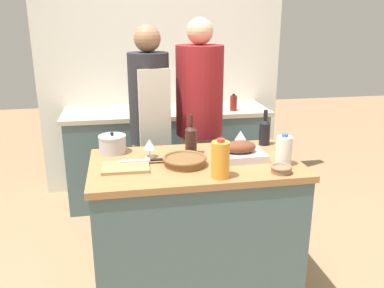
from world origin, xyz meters
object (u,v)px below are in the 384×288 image
object	(u,v)px
cutting_board	(126,167)
juice_jug	(220,160)
stock_pot	(113,144)
person_cook_guest	(199,119)
condiment_bottle_extra	(147,99)
wine_bottle_green	(191,139)
wicker_basket	(185,160)
wine_glass_left	(149,145)
wine_glass_right	(241,136)
mixing_bowl	(281,169)
milk_jug	(284,151)
roasting_pan	(240,152)
condiment_bottle_tall	(233,103)
wine_bottle_dark	(265,131)
condiment_bottle_short	(146,102)
knife_chef	(146,160)
person_cook_aproned	(150,125)

from	to	relation	value
cutting_board	juice_jug	xyz separation A→B (m)	(0.51, -0.23, 0.10)
stock_pot	person_cook_guest	distance (m)	0.86
condiment_bottle_extra	wine_bottle_green	bearing A→B (deg)	-82.93
stock_pot	wine_bottle_green	xyz separation A→B (m)	(0.50, -0.12, 0.04)
juice_jug	condiment_bottle_extra	xyz separation A→B (m)	(-0.27, 1.86, -0.02)
wicker_basket	wine_bottle_green	bearing A→B (deg)	68.97
juice_jug	wine_glass_left	xyz separation A→B (m)	(-0.36, 0.41, -0.02)
wine_glass_left	wine_glass_right	world-z (taller)	wine_glass_left
mixing_bowl	milk_jug	bearing A→B (deg)	63.48
roasting_pan	mixing_bowl	size ratio (longest dim) A/B	2.53
cutting_board	milk_jug	bearing A→B (deg)	-6.17
condiment_bottle_tall	condiment_bottle_extra	bearing A→B (deg)	159.90
wine_bottle_dark	condiment_bottle_extra	bearing A→B (deg)	118.27
wine_bottle_dark	wine_glass_left	size ratio (longest dim) A/B	2.09
stock_pot	condiment_bottle_short	size ratio (longest dim) A/B	0.84
milk_jug	wine_glass_right	distance (m)	0.41
milk_jug	wine_glass_right	world-z (taller)	milk_jug
juice_jug	milk_jug	xyz separation A→B (m)	(0.42, 0.13, -0.02)
wicker_basket	condiment_bottle_short	world-z (taller)	condiment_bottle_short
juice_jug	milk_jug	size ratio (longest dim) A/B	1.16
knife_chef	condiment_bottle_tall	distance (m)	1.57
wine_bottle_green	knife_chef	size ratio (longest dim) A/B	0.89
condiment_bottle_tall	condiment_bottle_extra	world-z (taller)	condiment_bottle_extra
mixing_bowl	wine_glass_left	distance (m)	0.83
juice_jug	person_cook_aproned	xyz separation A→B (m)	(-0.30, 1.00, -0.05)
roasting_pan	mixing_bowl	xyz separation A→B (m)	(0.16, -0.28, -0.02)
stock_pot	wine_glass_left	xyz separation A→B (m)	(0.23, -0.13, 0.02)
mixing_bowl	wine_bottle_green	bearing A→B (deg)	136.99
knife_chef	condiment_bottle_extra	world-z (taller)	condiment_bottle_extra
condiment_bottle_short	stock_pot	bearing A→B (deg)	-105.41
juice_jug	wine_bottle_dark	distance (m)	0.70
mixing_bowl	wine_bottle_dark	world-z (taller)	wine_bottle_dark
condiment_bottle_tall	wine_glass_right	bearing A→B (deg)	-103.40
condiment_bottle_extra	person_cook_guest	size ratio (longest dim) A/B	0.10
stock_pot	wine_glass_left	bearing A→B (deg)	-29.85
wine_glass_right	person_cook_guest	distance (m)	0.58
condiment_bottle_extra	cutting_board	bearing A→B (deg)	-98.60
juice_jug	condiment_bottle_tall	distance (m)	1.66
wine_glass_right	condiment_bottle_short	world-z (taller)	condiment_bottle_short
wine_glass_left	person_cook_aproned	bearing A→B (deg)	84.90
wicker_basket	wine_glass_left	bearing A→B (deg)	136.32
milk_jug	wine_bottle_dark	bearing A→B (deg)	86.10
roasting_pan	person_cook_aproned	world-z (taller)	person_cook_aproned
roasting_pan	wine_glass_left	xyz separation A→B (m)	(-0.55, 0.13, 0.04)
mixing_bowl	wine_glass_left	bearing A→B (deg)	150.34
wicker_basket	condiment_bottle_tall	xyz separation A→B (m)	(0.69, 1.35, 0.05)
mixing_bowl	wine_glass_right	xyz separation A→B (m)	(-0.09, 0.50, 0.06)
roasting_pan	person_cook_guest	size ratio (longest dim) A/B	0.18
person_cook_guest	wine_bottle_green	bearing A→B (deg)	-96.40
wine_bottle_green	condiment_bottle_extra	xyz separation A→B (m)	(-0.18, 1.44, -0.01)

